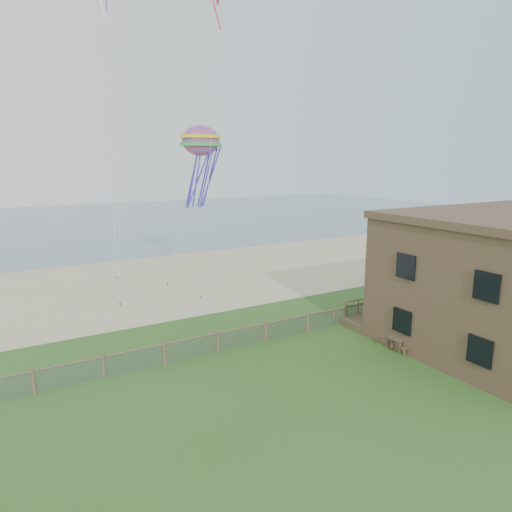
{
  "coord_description": "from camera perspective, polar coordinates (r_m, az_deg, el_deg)",
  "views": [
    {
      "loc": [
        -12.81,
        -14.97,
        10.15
      ],
      "look_at": [
        0.53,
        8.0,
        4.6
      ],
      "focal_mm": 32.0,
      "sensor_mm": 36.0,
      "label": 1
    }
  ],
  "objects": [
    {
      "name": "octopus_kite",
      "position": [
        35.11,
        -6.83,
        11.36
      ],
      "size": [
        3.63,
        2.92,
        6.6
      ],
      "primitive_type": null,
      "rotation": [
        0.0,
        0.0,
        0.22
      ],
      "color": "#FF6128"
    },
    {
      "name": "ocean",
      "position": [
        82.61,
        -21.05,
        3.96
      ],
      "size": [
        160.0,
        68.0,
        0.02
      ],
      "primitive_type": "cube",
      "color": "slate",
      "rests_on": "ground"
    },
    {
      "name": "kite_red",
      "position": [
        30.86,
        -4.43,
        28.93
      ],
      "size": [
        1.98,
        1.81,
        2.39
      ],
      "primitive_type": null,
      "rotation": [
        0.44,
        0.0,
        1.05
      ],
      "color": "red"
    },
    {
      "name": "sand_beach",
      "position": [
        40.42,
        -10.7,
        -2.94
      ],
      "size": [
        72.0,
        20.0,
        0.02
      ],
      "primitive_type": "cube",
      "color": "tan",
      "rests_on": "ground"
    },
    {
      "name": "picnic_table",
      "position": [
        26.82,
        18.24,
        -10.08
      ],
      "size": [
        2.03,
        1.54,
        0.85
      ],
      "primitive_type": null,
      "rotation": [
        0.0,
        0.0,
        0.0
      ],
      "color": "brown",
      "rests_on": "ground"
    },
    {
      "name": "chainlink_fence",
      "position": [
        26.38,
        1.2,
        -9.53
      ],
      "size": [
        36.2,
        0.2,
        1.25
      ],
      "primitive_type": null,
      "color": "brown",
      "rests_on": "ground"
    },
    {
      "name": "ground",
      "position": [
        22.17,
        9.6,
        -15.62
      ],
      "size": [
        160.0,
        160.0,
        0.0
      ],
      "primitive_type": "plane",
      "color": "#34571E",
      "rests_on": "ground"
    },
    {
      "name": "motel_deck",
      "position": [
        34.11,
        21.23,
        -5.9
      ],
      "size": [
        15.0,
        2.0,
        0.5
      ],
      "primitive_type": "cube",
      "color": "brown",
      "rests_on": "ground"
    }
  ]
}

